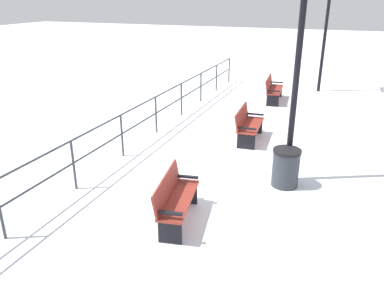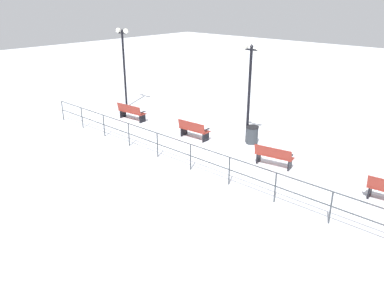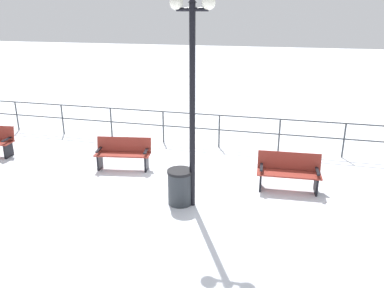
# 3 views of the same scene
# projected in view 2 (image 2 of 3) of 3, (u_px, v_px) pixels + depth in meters

# --- Properties ---
(ground_plane) EXTENTS (80.00, 80.00, 0.00)m
(ground_plane) POSITION_uv_depth(u_px,v_px,m) (231.00, 151.00, 16.83)
(ground_plane) COLOR white
(ground_plane) RESTS_ON ground
(bench_second) EXTENTS (0.74, 1.57, 0.86)m
(bench_second) POSITION_uv_depth(u_px,v_px,m) (274.00, 156.00, 15.12)
(bench_second) COLOR maroon
(bench_second) RESTS_ON ground
(bench_third) EXTENTS (0.66, 1.54, 0.89)m
(bench_third) POSITION_uv_depth(u_px,v_px,m) (194.00, 130.00, 18.05)
(bench_third) COLOR maroon
(bench_third) RESTS_ON ground
(bench_fourth) EXTENTS (0.68, 1.73, 0.89)m
(bench_fourth) POSITION_uv_depth(u_px,v_px,m) (131.00, 112.00, 20.74)
(bench_fourth) COLOR maroon
(bench_fourth) RESTS_ON ground
(lamppost_middle) EXTENTS (0.27, 0.90, 4.43)m
(lamppost_middle) POSITION_uv_depth(u_px,v_px,m) (250.00, 77.00, 16.77)
(lamppost_middle) COLOR black
(lamppost_middle) RESTS_ON ground
(lamppost_far) EXTENTS (0.29, 0.97, 4.58)m
(lamppost_far) POSITION_uv_depth(u_px,v_px,m) (123.00, 53.00, 22.22)
(lamppost_far) COLOR black
(lamppost_far) RESTS_ON ground
(waterfront_railing) EXTENTS (0.05, 18.71, 1.08)m
(waterfront_railing) POSITION_uv_depth(u_px,v_px,m) (190.00, 152.00, 14.77)
(waterfront_railing) COLOR #383D42
(waterfront_railing) RESTS_ON ground
(trash_bin) EXTENTS (0.58, 0.58, 0.81)m
(trash_bin) POSITION_uv_depth(u_px,v_px,m) (252.00, 135.00, 17.54)
(trash_bin) COLOR #2D3338
(trash_bin) RESTS_ON ground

